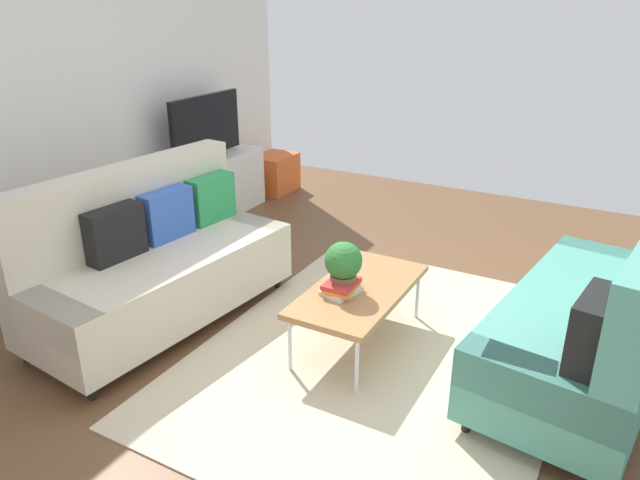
# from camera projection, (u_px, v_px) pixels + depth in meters

# --- Properties ---
(ground_plane) EXTENTS (7.68, 7.68, 0.00)m
(ground_plane) POSITION_uv_depth(u_px,v_px,m) (353.00, 353.00, 3.90)
(ground_plane) COLOR brown
(wall_far) EXTENTS (6.40, 0.12, 2.90)m
(wall_far) POSITION_uv_depth(u_px,v_px,m) (34.00, 97.00, 4.60)
(wall_far) COLOR white
(wall_far) RESTS_ON ground_plane
(area_rug) EXTENTS (2.90, 2.20, 0.01)m
(area_rug) POSITION_uv_depth(u_px,v_px,m) (382.00, 353.00, 3.88)
(area_rug) COLOR beige
(area_rug) RESTS_ON ground_plane
(couch_beige) EXTENTS (1.97, 1.03, 1.10)m
(couch_beige) POSITION_uv_depth(u_px,v_px,m) (155.00, 260.00, 4.17)
(couch_beige) COLOR beige
(couch_beige) RESTS_ON ground_plane
(couch_green) EXTENTS (2.00, 1.09, 1.10)m
(couch_green) POSITION_uv_depth(u_px,v_px,m) (600.00, 320.00, 3.43)
(couch_green) COLOR teal
(couch_green) RESTS_ON ground_plane
(coffee_table) EXTENTS (1.10, 0.56, 0.42)m
(coffee_table) POSITION_uv_depth(u_px,v_px,m) (359.00, 291.00, 3.86)
(coffee_table) COLOR #9E7042
(coffee_table) RESTS_ON ground_plane
(tv_console) EXTENTS (1.40, 0.44, 0.64)m
(tv_console) POSITION_uv_depth(u_px,v_px,m) (209.00, 188.00, 6.16)
(tv_console) COLOR silver
(tv_console) RESTS_ON ground_plane
(tv) EXTENTS (1.00, 0.20, 0.64)m
(tv) POSITION_uv_depth(u_px,v_px,m) (206.00, 128.00, 5.91)
(tv) COLOR black
(tv) RESTS_ON tv_console
(storage_trunk) EXTENTS (0.52, 0.40, 0.44)m
(storage_trunk) POSITION_uv_depth(u_px,v_px,m) (275.00, 173.00, 7.04)
(storage_trunk) COLOR orange
(storage_trunk) RESTS_ON ground_plane
(potted_plant) EXTENTS (0.24, 0.24, 0.34)m
(potted_plant) POSITION_uv_depth(u_px,v_px,m) (343.00, 265.00, 3.74)
(potted_plant) COLOR brown
(potted_plant) RESTS_ON coffee_table
(table_book_0) EXTENTS (0.27, 0.23, 0.03)m
(table_book_0) POSITION_uv_depth(u_px,v_px,m) (341.00, 291.00, 3.78)
(table_book_0) COLOR silver
(table_book_0) RESTS_ON coffee_table
(table_book_1) EXTENTS (0.26, 0.20, 0.02)m
(table_book_1) POSITION_uv_depth(u_px,v_px,m) (341.00, 287.00, 3.77)
(table_book_1) COLOR orange
(table_book_1) RESTS_ON table_book_0
(table_book_2) EXTENTS (0.24, 0.18, 0.03)m
(table_book_2) POSITION_uv_depth(u_px,v_px,m) (341.00, 284.00, 3.76)
(table_book_2) COLOR red
(table_book_2) RESTS_ON table_book_1
(vase_0) EXTENTS (0.13, 0.13, 0.18)m
(vase_0) POSITION_uv_depth(u_px,v_px,m) (163.00, 162.00, 5.56)
(vase_0) COLOR silver
(vase_0) RESTS_ON tv_console
(bottle_0) EXTENTS (0.05, 0.05, 0.21)m
(bottle_0) POSITION_uv_depth(u_px,v_px,m) (184.00, 157.00, 5.67)
(bottle_0) COLOR #3F8C4C
(bottle_0) RESTS_ON tv_console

